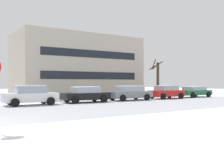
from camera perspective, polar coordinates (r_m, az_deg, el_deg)
name	(u,v)px	position (r m, az deg, el deg)	size (l,w,h in m)	color
parked_car_white	(30,95)	(21.56, -17.39, -2.33)	(4.17, 2.08, 1.57)	white
parked_car_black	(85,94)	(23.48, -5.81, -2.24)	(4.30, 2.13, 1.42)	black
parked_car_gray	(130,93)	(26.09, 3.88, -1.94)	(4.52, 2.14, 1.45)	slate
parked_car_red	(166,92)	(29.23, 11.78, -1.69)	(4.06, 2.06, 1.46)	red
parked_car_green	(194,91)	(33.06, 17.51, -1.56)	(4.31, 2.22, 1.29)	#1E6038
tree_far_right	(157,77)	(33.99, 9.90, 1.41)	(2.08, 1.46, 4.79)	#423326
building_far_right	(77,66)	(35.21, -7.54, 3.89)	(15.94, 8.37, 7.89)	#B2A899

